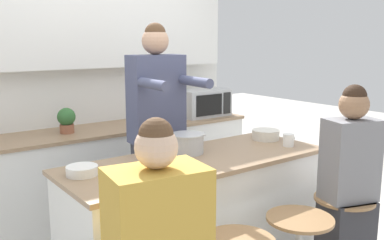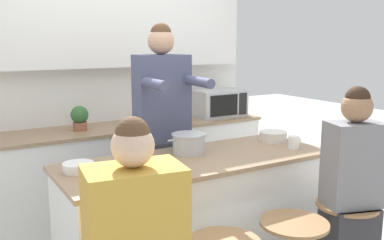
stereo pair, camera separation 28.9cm
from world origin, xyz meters
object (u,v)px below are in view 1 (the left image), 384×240
object	(u,v)px
cooking_pot	(188,143)
banana_bunch	(140,170)
potted_plant	(66,119)
coffee_cup_near	(289,140)
bar_stool_rightmost	(342,237)
person_seated_near	(347,199)
microwave	(203,103)
fruit_bowl	(82,171)
kitchen_island	(198,221)
person_cooking	(157,143)

from	to	relation	value
cooking_pot	banana_bunch	bearing A→B (deg)	-157.50
potted_plant	coffee_cup_near	bearing A→B (deg)	-53.05
potted_plant	banana_bunch	bearing A→B (deg)	-93.66
bar_stool_rightmost	potted_plant	size ratio (longest dim) A/B	3.01
bar_stool_rightmost	person_seated_near	world-z (taller)	person_seated_near
microwave	fruit_bowl	bearing A→B (deg)	-146.91
bar_stool_rightmost	banana_bunch	xyz separation A→B (m)	(-1.23, 0.58, 0.56)
person_seated_near	potted_plant	xyz separation A→B (m)	(-1.13, 2.03, 0.36)
microwave	coffee_cup_near	bearing A→B (deg)	-103.17
microwave	kitchen_island	bearing A→B (deg)	-129.31
person_cooking	banana_bunch	xyz separation A→B (m)	(-0.50, -0.60, 0.02)
banana_bunch	microwave	xyz separation A→B (m)	(1.57, 1.39, 0.11)
person_seated_near	fruit_bowl	world-z (taller)	person_seated_near
person_cooking	coffee_cup_near	world-z (taller)	person_cooking
bar_stool_rightmost	banana_bunch	distance (m)	1.47
person_cooking	banana_bunch	distance (m)	0.78
bar_stool_rightmost	person_seated_near	size ratio (longest dim) A/B	0.47
fruit_bowl	coffee_cup_near	xyz separation A→B (m)	(1.52, -0.26, 0.02)
coffee_cup_near	microwave	size ratio (longest dim) A/B	0.21
kitchen_island	fruit_bowl	distance (m)	0.92
fruit_bowl	microwave	xyz separation A→B (m)	(1.86, 1.21, 0.10)
person_cooking	person_seated_near	bearing A→B (deg)	-54.19
person_cooking	coffee_cup_near	xyz separation A→B (m)	(0.73, -0.69, 0.05)
kitchen_island	cooking_pot	xyz separation A→B (m)	(0.02, 0.14, 0.53)
kitchen_island	potted_plant	size ratio (longest dim) A/B	8.45
kitchen_island	cooking_pot	distance (m)	0.55
coffee_cup_near	banana_bunch	size ratio (longest dim) A/B	0.82
cooking_pot	coffee_cup_near	world-z (taller)	cooking_pot
microwave	potted_plant	distance (m)	1.48
fruit_bowl	potted_plant	size ratio (longest dim) A/B	0.84
kitchen_island	fruit_bowl	xyz separation A→B (m)	(-0.78, 0.11, 0.48)
fruit_bowl	banana_bunch	size ratio (longest dim) A/B	1.35
person_cooking	microwave	world-z (taller)	person_cooking
coffee_cup_near	potted_plant	bearing A→B (deg)	126.95
fruit_bowl	banana_bunch	bearing A→B (deg)	-31.23
kitchen_island	fruit_bowl	size ratio (longest dim) A/B	10.01
coffee_cup_near	microwave	xyz separation A→B (m)	(0.34, 1.47, 0.08)
banana_bunch	potted_plant	xyz separation A→B (m)	(0.09, 1.43, 0.08)
person_seated_near	person_cooking	bearing A→B (deg)	139.29
bar_stool_rightmost	person_seated_near	bearing A→B (deg)	-107.60
person_cooking	fruit_bowl	world-z (taller)	person_cooking
bar_stool_rightmost	person_cooking	xyz separation A→B (m)	(-0.73, 1.18, 0.54)
person_seated_near	microwave	xyz separation A→B (m)	(0.35, 1.99, 0.39)
person_cooking	cooking_pot	bearing A→B (deg)	-84.79
bar_stool_rightmost	fruit_bowl	world-z (taller)	fruit_bowl
person_seated_near	banana_bunch	xyz separation A→B (m)	(-1.23, 0.60, 0.28)
person_cooking	cooking_pot	xyz separation A→B (m)	(0.00, -0.40, 0.07)
person_cooking	microwave	xyz separation A→B (m)	(1.07, 0.78, 0.13)
person_cooking	microwave	distance (m)	1.33
person_seated_near	fruit_bowl	bearing A→B (deg)	171.06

